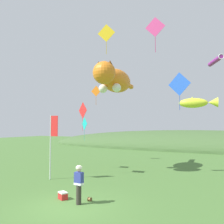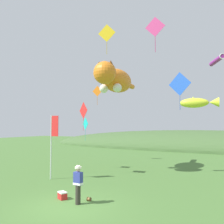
# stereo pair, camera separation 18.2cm
# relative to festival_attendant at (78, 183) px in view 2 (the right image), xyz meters

# --- Properties ---
(ground_plane) EXTENTS (120.00, 120.00, 0.00)m
(ground_plane) POSITION_rel_festival_attendant_xyz_m (-0.15, -0.48, -0.95)
(ground_plane) COLOR #477033
(distant_hill_ridge) EXTENTS (56.96, 15.27, 5.92)m
(distant_hill_ridge) POSITION_rel_festival_attendant_xyz_m (2.11, 32.10, -0.95)
(distant_hill_ridge) COLOR #426033
(distant_hill_ridge) RESTS_ON ground
(festival_attendant) EXTENTS (0.44, 0.30, 1.77)m
(festival_attendant) POSITION_rel_festival_attendant_xyz_m (0.00, 0.00, 0.00)
(festival_attendant) COLOR #332D28
(festival_attendant) RESTS_ON ground
(kite_spool) EXTENTS (0.16, 0.20, 0.20)m
(kite_spool) POSITION_rel_festival_attendant_xyz_m (0.19, 0.63, -0.85)
(kite_spool) COLOR olive
(kite_spool) RESTS_ON ground
(picnic_cooler) EXTENTS (0.58, 0.51, 0.36)m
(picnic_cooler) POSITION_rel_festival_attendant_xyz_m (-1.17, 0.29, -0.77)
(picnic_cooler) COLOR red
(picnic_cooler) RESTS_ON ground
(festival_banner_pole) EXTENTS (0.66, 0.08, 4.37)m
(festival_banner_pole) POSITION_rel_festival_attendant_xyz_m (-4.79, 3.50, 1.91)
(festival_banner_pole) COLOR silver
(festival_banner_pole) RESTS_ON ground
(kite_giant_cat) EXTENTS (2.58, 7.59, 2.31)m
(kite_giant_cat) POSITION_rel_festival_attendant_xyz_m (-2.71, 8.58, 6.51)
(kite_giant_cat) COLOR orange
(kite_fish_windsock) EXTENTS (2.82, 1.20, 0.84)m
(kite_fish_windsock) POSITION_rel_festival_attendant_xyz_m (3.79, 9.48, 4.38)
(kite_fish_windsock) COLOR yellow
(kite_tube_streamer) EXTENTS (1.43, 2.38, 0.44)m
(kite_tube_streamer) POSITION_rel_festival_attendant_xyz_m (4.91, 11.29, 7.81)
(kite_tube_streamer) COLOR #8C268C
(kite_diamond_blue) EXTENTS (1.49, 0.30, 2.41)m
(kite_diamond_blue) POSITION_rel_festival_attendant_xyz_m (3.23, 6.26, 5.32)
(kite_diamond_blue) COLOR blue
(kite_diamond_teal) EXTENTS (0.94, 0.56, 1.98)m
(kite_diamond_teal) POSITION_rel_festival_attendant_xyz_m (-5.15, 7.86, 2.84)
(kite_diamond_teal) COLOR #19BFBF
(kite_diamond_orange) EXTENTS (1.13, 0.12, 2.03)m
(kite_diamond_orange) POSITION_rel_festival_attendant_xyz_m (-6.88, 12.44, 6.31)
(kite_diamond_orange) COLOR orange
(kite_diamond_gold) EXTENTS (1.27, 0.31, 2.20)m
(kite_diamond_gold) POSITION_rel_festival_attendant_xyz_m (-1.79, 5.69, 9.34)
(kite_diamond_gold) COLOR yellow
(kite_diamond_pink) EXTENTS (1.16, 0.15, 2.06)m
(kite_diamond_pink) POSITION_rel_festival_attendant_xyz_m (2.46, 3.91, 8.33)
(kite_diamond_pink) COLOR #E53F8C
(kite_diamond_red) EXTENTS (1.12, 0.58, 2.15)m
(kite_diamond_red) POSITION_rel_festival_attendant_xyz_m (-3.84, 5.74, 3.82)
(kite_diamond_red) COLOR red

